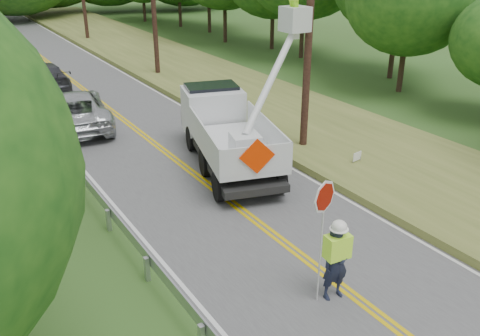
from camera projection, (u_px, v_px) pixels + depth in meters
ground at (372, 311)px, 12.45m from camera, size 140.00×140.00×0.00m
road at (146, 137)px, 23.29m from camera, size 7.20×96.00×0.03m
guardrail at (48, 136)px, 21.83m from camera, size 0.18×48.00×0.77m
utility_poles at (208, 2)px, 25.92m from camera, size 1.60×43.30×10.00m
tall_grass_verge at (274, 109)px, 26.68m from camera, size 7.00×96.00×0.30m
flagger at (336, 257)px, 12.45m from camera, size 1.22×0.55×3.26m
bucket_truck at (227, 119)px, 20.62m from camera, size 5.38×7.67×7.08m
suv_silver at (74, 109)px, 24.21m from camera, size 3.80×6.59×1.73m
suv_darkgrey at (43, 77)px, 30.28m from camera, size 2.25×5.40×1.56m
stop_sign_permanent at (7, 105)px, 23.21m from camera, size 0.45×0.10×2.11m
yard_sign at (357, 157)px, 19.92m from camera, size 0.47×0.11×0.69m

